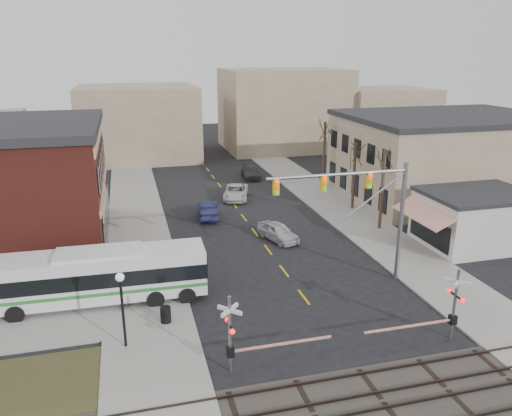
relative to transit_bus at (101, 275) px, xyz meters
The scene contains 22 objects.
ground 12.98m from the transit_bus, 20.51° to the right, with size 160.00×160.00×0.00m, color black.
sidewalk_west 15.80m from the transit_bus, 80.70° to the left, with size 5.00×60.00×0.12m, color gray.
sidewalk_east 26.59m from the transit_bus, 35.73° to the left, with size 5.00×60.00×0.12m, color gray.
ballast_strip 17.45m from the transit_bus, 46.09° to the right, with size 160.00×5.00×0.06m, color #332D28.
rail_tracks 17.44m from the transit_bus, 46.09° to the right, with size 160.00×3.91×0.14m.
tan_building 37.48m from the transit_bus, 24.48° to the left, with size 20.30×15.30×8.50m.
awning_shop 28.12m from the transit_bus, ahead, with size 9.74×6.20×4.30m.
tree_east_a 23.81m from the transit_bus, 18.40° to the left, with size 0.28×0.28×6.75m.
tree_east_b 26.57m from the transit_bus, 30.58° to the left, with size 0.28×0.28×6.30m.
tree_east_c 31.57m from the transit_bus, 43.02° to the left, with size 0.28×0.28×7.20m.
transit_bus is the anchor object (origin of this frame).
traffic_signal_mast 16.86m from the transit_bus, ahead, with size 9.25×0.30×8.00m.
rr_crossing_west 10.86m from the transit_bus, 53.24° to the right, with size 5.60×1.36×4.00m.
rr_crossing_east 19.70m from the transit_bus, 26.61° to the right, with size 5.60×1.36×4.00m.
street_lamp 5.65m from the transit_bus, 76.76° to the right, with size 0.44×0.44×4.10m.
trash_bin 5.07m from the transit_bus, 44.97° to the right, with size 0.60×0.60×0.90m, color black.
car_a 15.31m from the transit_bus, 28.70° to the left, with size 1.69×4.20×1.43m, color #B6B6BB.
car_b 17.04m from the transit_bus, 58.44° to the left, with size 1.61×4.61×1.52m, color #191C3F.
car_c 23.45m from the transit_bus, 57.20° to the left, with size 2.35×5.09×1.41m, color #BDBDBD.
car_d 32.55m from the transit_bus, 59.76° to the left, with size 1.96×4.83×1.40m, color #3B3C40.
pedestrian_near 3.19m from the transit_bus, ahead, with size 0.62×0.41×1.70m, color #5F534C.
pedestrian_far 2.79m from the transit_bus, 44.32° to the left, with size 0.88×0.68×1.81m, color #2E3951.
Camera 1 is at (-10.00, -24.19, 14.66)m, focal length 35.00 mm.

